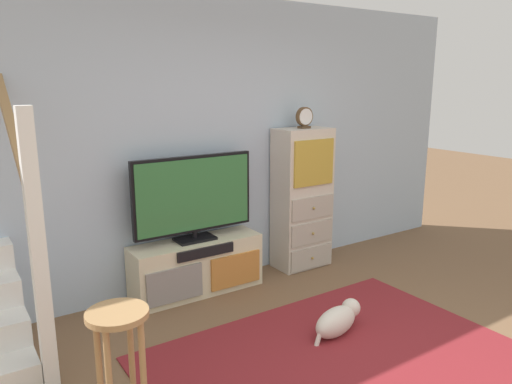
# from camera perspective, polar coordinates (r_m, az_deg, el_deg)

# --- Properties ---
(back_wall) EXTENTS (6.40, 0.12, 2.70)m
(back_wall) POSITION_cam_1_polar(r_m,az_deg,el_deg) (4.69, -5.46, 5.66)
(back_wall) COLOR #A8BCD1
(back_wall) RESTS_ON ground_plane
(area_rug) EXTENTS (2.60, 1.80, 0.01)m
(area_rug) POSITION_cam_1_polar(r_m,az_deg,el_deg) (3.69, 9.66, -18.87)
(area_rug) COLOR maroon
(area_rug) RESTS_ON ground_plane
(media_console) EXTENTS (1.23, 0.38, 0.51)m
(media_console) POSITION_cam_1_polar(r_m,az_deg,el_deg) (4.60, -6.90, -8.66)
(media_console) COLOR beige
(media_console) RESTS_ON ground_plane
(television) EXTENTS (1.15, 0.22, 0.78)m
(television) POSITION_cam_1_polar(r_m,az_deg,el_deg) (4.42, -7.27, -0.48)
(television) COLOR black
(television) RESTS_ON media_console
(side_cabinet) EXTENTS (0.58, 0.38, 1.47)m
(side_cabinet) POSITION_cam_1_polar(r_m,az_deg,el_deg) (5.11, 5.42, -0.80)
(side_cabinet) COLOR beige
(side_cabinet) RESTS_ON ground_plane
(desk_clock) EXTENTS (0.19, 0.08, 0.21)m
(desk_clock) POSITION_cam_1_polar(r_m,az_deg,el_deg) (4.97, 5.68, 8.63)
(desk_clock) COLOR #4C3823
(desk_clock) RESTS_ON side_cabinet
(bar_stool_near) EXTENTS (0.34, 0.34, 0.73)m
(bar_stool_near) POSITION_cam_1_polar(r_m,az_deg,el_deg) (2.89, -15.71, -16.60)
(bar_stool_near) COLOR #A37A4C
(bar_stool_near) RESTS_ON ground_plane
(dog) EXTENTS (0.54, 0.29, 0.23)m
(dog) POSITION_cam_1_polar(r_m,az_deg,el_deg) (3.98, 9.54, -14.52)
(dog) COLOR beige
(dog) RESTS_ON ground_plane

